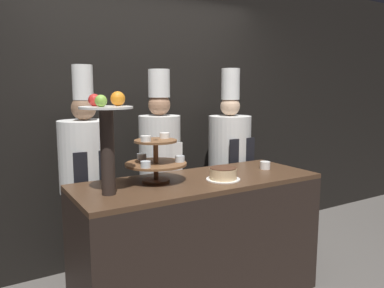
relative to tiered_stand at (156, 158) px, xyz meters
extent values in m
cube|color=black|center=(0.30, 0.91, 0.27)|extent=(10.00, 0.06, 2.80)
cube|color=black|center=(0.30, -0.10, -0.67)|extent=(1.84, 0.70, 0.92)
cube|color=#4C3321|center=(0.30, -0.10, -0.19)|extent=(1.84, 0.70, 0.03)
cylinder|color=brown|center=(0.00, 0.00, -0.16)|extent=(0.20, 0.20, 0.02)
cylinder|color=brown|center=(0.00, 0.00, -0.02)|extent=(0.04, 0.04, 0.30)
cylinder|color=brown|center=(0.00, 0.00, -0.04)|extent=(0.44, 0.44, 0.02)
cylinder|color=brown|center=(0.00, 0.00, 0.13)|extent=(0.31, 0.31, 0.02)
cylinder|color=silver|center=(0.17, -0.06, -0.01)|extent=(0.07, 0.07, 0.04)
cylinder|color=green|center=(0.17, -0.06, -0.02)|extent=(0.06, 0.06, 0.03)
cylinder|color=silver|center=(-0.03, 0.17, -0.01)|extent=(0.07, 0.07, 0.04)
cylinder|color=gold|center=(-0.03, 0.17, -0.02)|extent=(0.06, 0.06, 0.03)
cylinder|color=silver|center=(-0.13, -0.12, -0.01)|extent=(0.07, 0.07, 0.04)
cylinder|color=beige|center=(-0.13, -0.12, -0.02)|extent=(0.06, 0.06, 0.03)
cylinder|color=white|center=(0.10, 0.05, 0.15)|extent=(0.07, 0.07, 0.04)
cylinder|color=white|center=(-0.10, -0.05, 0.15)|extent=(0.07, 0.07, 0.04)
cylinder|color=#2D231E|center=(-0.40, -0.15, 0.10)|extent=(0.09, 0.09, 0.54)
cylinder|color=white|center=(-0.40, -0.15, 0.38)|extent=(0.33, 0.33, 0.01)
sphere|color=orange|center=(-0.32, -0.14, 0.43)|extent=(0.09, 0.09, 0.09)
sphere|color=red|center=(-0.45, -0.09, 0.42)|extent=(0.08, 0.08, 0.08)
sphere|color=#84B742|center=(-0.45, -0.22, 0.42)|extent=(0.07, 0.07, 0.07)
cylinder|color=white|center=(0.44, -0.21, -0.17)|extent=(0.25, 0.25, 0.01)
cylinder|color=#E0BC89|center=(0.44, -0.21, -0.12)|extent=(0.20, 0.20, 0.08)
cylinder|color=#472819|center=(0.44, -0.21, -0.08)|extent=(0.20, 0.20, 0.01)
cylinder|color=white|center=(0.96, -0.09, -0.14)|extent=(0.08, 0.08, 0.06)
cube|color=black|center=(-0.36, 0.52, -0.72)|extent=(0.31, 0.17, 0.81)
cylinder|color=white|center=(-0.36, 0.52, -0.03)|extent=(0.41, 0.41, 0.56)
cube|color=black|center=(-0.36, 0.32, -0.14)|extent=(0.29, 0.01, 0.36)
sphere|color=#846047|center=(-0.36, 0.52, 0.35)|extent=(0.19, 0.19, 0.19)
cylinder|color=white|center=(-0.36, 0.52, 0.54)|extent=(0.16, 0.16, 0.27)
cube|color=#38332D|center=(0.29, 0.52, -0.72)|extent=(0.27, 0.15, 0.81)
cylinder|color=silver|center=(0.29, 0.52, -0.03)|extent=(0.36, 0.36, 0.58)
cube|color=white|center=(0.29, 0.35, -0.14)|extent=(0.25, 0.01, 0.37)
sphere|color=#A37556|center=(0.29, 0.52, 0.36)|extent=(0.19, 0.19, 0.19)
cylinder|color=white|center=(0.29, 0.52, 0.54)|extent=(0.19, 0.19, 0.24)
cube|color=#38332D|center=(1.05, 0.52, -0.71)|extent=(0.31, 0.17, 0.84)
cylinder|color=silver|center=(1.05, 0.52, -0.03)|extent=(0.41, 0.41, 0.52)
cube|color=black|center=(1.05, 0.32, -0.13)|extent=(0.29, 0.01, 0.33)
sphere|color=#DBB28E|center=(1.05, 0.52, 0.33)|extent=(0.19, 0.19, 0.19)
cylinder|color=white|center=(1.05, 0.52, 0.54)|extent=(0.18, 0.18, 0.30)
camera|label=1|loc=(-1.14, -2.39, 0.49)|focal=35.00mm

